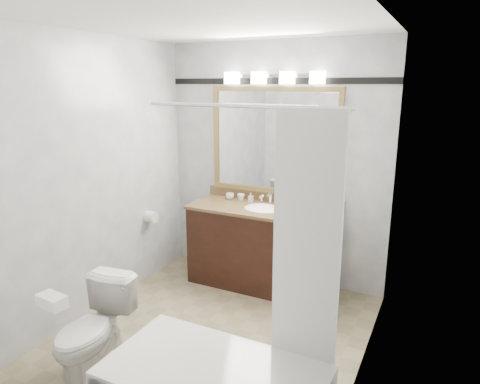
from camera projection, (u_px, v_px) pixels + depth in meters
room at (212, 192)px, 3.34m from camera, size 2.42×2.62×2.52m
vanity at (262, 246)px, 4.42m from camera, size 1.53×0.58×0.97m
mirror at (274, 141)px, 4.39m from camera, size 1.40×0.04×1.10m
vanity_light_bar at (273, 77)px, 4.19m from camera, size 1.02×0.14×0.12m
accent_stripe at (276, 81)px, 4.26m from camera, size 2.40×0.01×0.06m
tp_roll at (151, 217)px, 4.55m from camera, size 0.11×0.12×0.12m
toilet at (93, 330)px, 3.09m from camera, size 0.47×0.72×0.69m
tissue_box at (52, 301)px, 2.73m from camera, size 0.21×0.13×0.08m
coffee_maker at (314, 199)px, 4.03m from camera, size 0.17×0.22×0.33m
cup_left at (230, 196)px, 4.66m from camera, size 0.11×0.11×0.07m
cup_right at (241, 197)px, 4.61m from camera, size 0.10×0.10×0.07m
soap_bottle_a at (251, 197)px, 4.55m from camera, size 0.05×0.05×0.10m
soap_bottle_b at (279, 201)px, 4.45m from camera, size 0.08×0.08×0.08m
soap_bar at (279, 206)px, 4.37m from camera, size 0.08×0.05×0.03m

